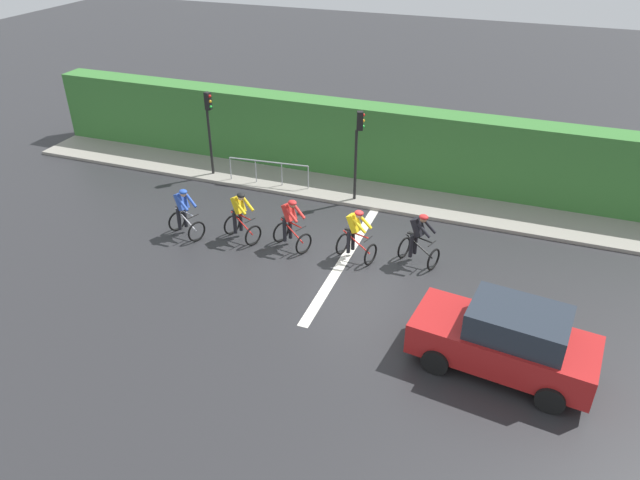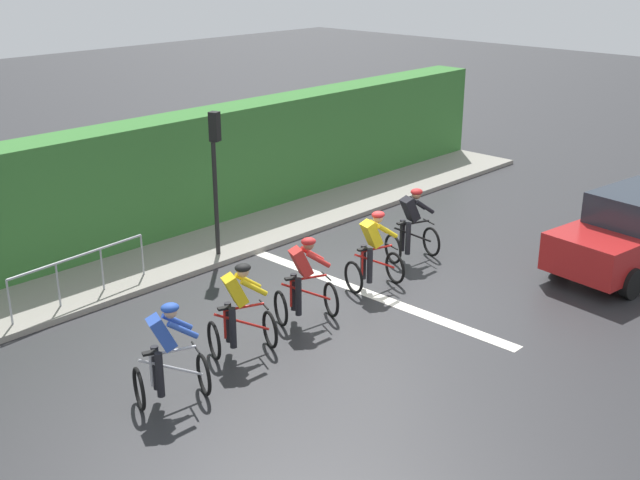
% 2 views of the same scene
% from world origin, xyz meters
% --- Properties ---
extents(ground_plane, '(80.00, 80.00, 0.00)m').
position_xyz_m(ground_plane, '(0.00, 0.00, 0.00)').
color(ground_plane, '#28282B').
extents(sidewalk_kerb, '(2.80, 25.71, 0.12)m').
position_xyz_m(sidewalk_kerb, '(4.69, 2.00, 0.06)').
color(sidewalk_kerb, gray).
rests_on(sidewalk_kerb, ground).
extents(stone_wall_low, '(0.44, 25.71, 0.57)m').
position_xyz_m(stone_wall_low, '(5.59, 2.00, 0.28)').
color(stone_wall_low, gray).
rests_on(stone_wall_low, ground).
extents(hedge_wall, '(1.10, 25.71, 2.86)m').
position_xyz_m(hedge_wall, '(5.89, 2.00, 1.43)').
color(hedge_wall, '#387533').
rests_on(hedge_wall, ground).
extents(road_marking_stop_line, '(7.00, 0.30, 0.01)m').
position_xyz_m(road_marking_stop_line, '(0.00, 0.28, 0.00)').
color(road_marking_stop_line, silver).
rests_on(road_marking_stop_line, ground).
extents(cyclist_lead, '(1.03, 1.25, 1.66)m').
position_xyz_m(cyclist_lead, '(-0.46, 5.53, 0.80)').
color(cyclist_lead, black).
rests_on(cyclist_lead, ground).
extents(cyclist_second, '(1.04, 1.26, 1.66)m').
position_xyz_m(cyclist_second, '(-0.05, 3.73, 0.80)').
color(cyclist_second, black).
rests_on(cyclist_second, ground).
extents(cyclist_mid, '(1.06, 1.26, 1.66)m').
position_xyz_m(cyclist_mid, '(0.05, 2.06, 0.80)').
color(cyclist_mid, black).
rests_on(cyclist_mid, ground).
extents(cyclist_fourth, '(0.96, 1.23, 1.66)m').
position_xyz_m(cyclist_fourth, '(0.10, -0.00, 0.80)').
color(cyclist_fourth, black).
rests_on(cyclist_fourth, ground).
extents(cyclist_trailing, '(1.01, 1.25, 1.66)m').
position_xyz_m(cyclist_trailing, '(0.52, -1.82, 0.80)').
color(cyclist_trailing, black).
rests_on(cyclist_trailing, ground).
extents(car_red, '(2.27, 4.28, 1.76)m').
position_xyz_m(car_red, '(-3.29, -4.65, 0.87)').
color(car_red, '#B21E1E').
rests_on(car_red, ground).
extents(traffic_light_near_crossing, '(0.26, 0.30, 3.34)m').
position_xyz_m(traffic_light_near_crossing, '(3.72, 1.09, 2.22)').
color(traffic_light_near_crossing, black).
rests_on(traffic_light_near_crossing, ground).
extents(traffic_light_far_junction, '(0.24, 0.31, 3.34)m').
position_xyz_m(traffic_light_far_junction, '(3.86, 6.92, 2.22)').
color(traffic_light_far_junction, black).
rests_on(traffic_light_far_junction, ground).
extents(pedestrian_railing_kerbside, '(0.32, 3.10, 1.03)m').
position_xyz_m(pedestrian_railing_kerbside, '(3.79, 4.54, 0.77)').
color(pedestrian_railing_kerbside, '#999EA3').
rests_on(pedestrian_railing_kerbside, ground).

